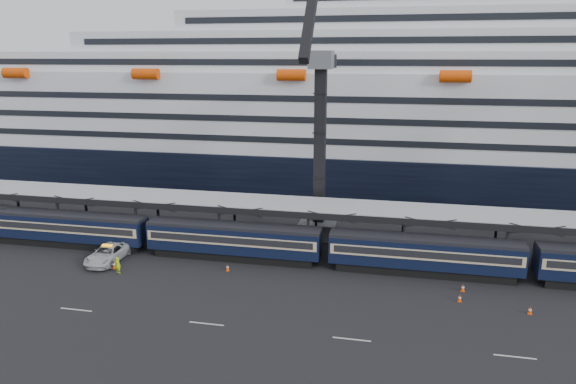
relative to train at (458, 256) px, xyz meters
name	(u,v)px	position (x,y,z in m)	size (l,w,h in m)	color
ground	(531,332)	(4.65, -10.00, -2.20)	(260.00, 260.00, 0.00)	black
train	(458,256)	(0.00, 0.00, 0.00)	(133.05, 3.00, 4.05)	black
canopy	(503,217)	(4.65, 4.00, 3.05)	(130.00, 6.25, 5.53)	#96999E
cruise_ship	(462,114)	(3.57, 35.99, 10.14)	(214.09, 28.84, 34.00)	black
crane_dark_near	(319,140)	(-15.35, 8.59, 9.73)	(4.50, 17.75, 35.08)	#52565B
pickup_truck	(108,254)	(-36.37, -3.52, -1.32)	(2.92, 6.33, 1.76)	#B6BABE
worker	(118,265)	(-33.74, -6.10, -1.33)	(0.63, 0.41, 1.73)	#CFFF0D
traffic_cone_a	(114,265)	(-34.78, -5.10, -1.78)	(0.42, 0.42, 0.85)	#F14807
traffic_cone_b	(228,267)	(-23.01, -3.30, -1.85)	(0.36, 0.36, 0.71)	#F14807
traffic_cone_c	(460,298)	(-0.34, -5.64, -1.86)	(0.35, 0.35, 0.70)	#F14807
traffic_cone_d	(463,288)	(0.18, -3.40, -1.83)	(0.37, 0.37, 0.75)	#F14807
traffic_cone_e	(530,310)	(5.30, -6.82, -1.84)	(0.36, 0.36, 0.72)	#F14807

